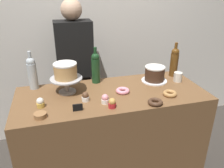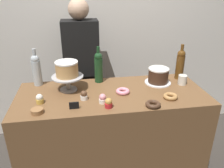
{
  "view_description": "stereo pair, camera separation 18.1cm",
  "coord_description": "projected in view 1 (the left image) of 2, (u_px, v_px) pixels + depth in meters",
  "views": [
    {
      "loc": [
        -0.44,
        -1.59,
        1.72
      ],
      "look_at": [
        0.0,
        0.0,
        0.98
      ],
      "focal_mm": 36.06,
      "sensor_mm": 36.0,
      "label": 1
    },
    {
      "loc": [
        -0.26,
        -1.63,
        1.72
      ],
      "look_at": [
        0.0,
        0.0,
        0.98
      ],
      "focal_mm": 36.06,
      "sensor_mm": 36.0,
      "label": 2
    }
  ],
  "objects": [
    {
      "name": "donut_pink",
      "position": [
        123.0,
        91.0,
        1.84
      ],
      "size": [
        0.11,
        0.11,
        0.03
      ],
      "color": "pink",
      "rests_on": "display_counter"
    },
    {
      "name": "cookie_stack",
      "position": [
        40.0,
        115.0,
        1.5
      ],
      "size": [
        0.08,
        0.08,
        0.03
      ],
      "color": "olive",
      "rests_on": "display_counter"
    },
    {
      "name": "wine_bottle_clear",
      "position": [
        32.0,
        72.0,
        1.87
      ],
      "size": [
        0.08,
        0.08,
        0.33
      ],
      "color": "#B2BCC1",
      "rests_on": "display_counter"
    },
    {
      "name": "cake_stand_pedestal",
      "position": [
        67.0,
        82.0,
        1.82
      ],
      "size": [
        0.26,
        0.26,
        0.13
      ],
      "color": "#B2B2B7",
      "rests_on": "display_counter"
    },
    {
      "name": "silver_serving_platter",
      "position": [
        154.0,
        81.0,
        2.07
      ],
      "size": [
        0.23,
        0.23,
        0.01
      ],
      "color": "white",
      "rests_on": "display_counter"
    },
    {
      "name": "cupcake_caramel",
      "position": [
        112.0,
        103.0,
        1.61
      ],
      "size": [
        0.06,
        0.06,
        0.07
      ],
      "color": "red",
      "rests_on": "display_counter"
    },
    {
      "name": "barista_figure",
      "position": [
        76.0,
        75.0,
        2.36
      ],
      "size": [
        0.36,
        0.22,
        1.6
      ],
      "color": "black",
      "rests_on": "ground_plane"
    },
    {
      "name": "donut_maple",
      "position": [
        170.0,
        94.0,
        1.8
      ],
      "size": [
        0.11,
        0.11,
        0.03
      ],
      "color": "#B27F47",
      "rests_on": "display_counter"
    },
    {
      "name": "cupcake_vanilla",
      "position": [
        40.0,
        103.0,
        1.62
      ],
      "size": [
        0.06,
        0.06,
        0.07
      ],
      "color": "gold",
      "rests_on": "display_counter"
    },
    {
      "name": "white_layer_cake",
      "position": [
        65.0,
        71.0,
        1.78
      ],
      "size": [
        0.18,
        0.18,
        0.12
      ],
      "color": "tan",
      "rests_on": "cake_stand_pedestal"
    },
    {
      "name": "display_counter",
      "position": [
        112.0,
        138.0,
        2.03
      ],
      "size": [
        1.55,
        0.65,
        0.9
      ],
      "color": "brown",
      "rests_on": "ground_plane"
    },
    {
      "name": "back_wall",
      "position": [
        90.0,
        25.0,
        2.47
      ],
      "size": [
        6.0,
        0.05,
        2.6
      ],
      "color": "silver",
      "rests_on": "ground_plane"
    },
    {
      "name": "price_sign_chalkboard",
      "position": [
        78.0,
        107.0,
        1.58
      ],
      "size": [
        0.07,
        0.01,
        0.05
      ],
      "color": "black",
      "rests_on": "display_counter"
    },
    {
      "name": "chocolate_round_cake",
      "position": [
        155.0,
        73.0,
        2.04
      ],
      "size": [
        0.18,
        0.18,
        0.13
      ],
      "color": "#3D2619",
      "rests_on": "silver_serving_platter"
    },
    {
      "name": "coffee_cup_ceramic",
      "position": [
        178.0,
        77.0,
        2.05
      ],
      "size": [
        0.08,
        0.08,
        0.08
      ],
      "color": "silver",
      "rests_on": "display_counter"
    },
    {
      "name": "cupcake_chocolate",
      "position": [
        85.0,
        97.0,
        1.71
      ],
      "size": [
        0.06,
        0.06,
        0.07
      ],
      "color": "white",
      "rests_on": "display_counter"
    },
    {
      "name": "donut_chocolate",
      "position": [
        155.0,
        102.0,
        1.67
      ],
      "size": [
        0.11,
        0.11,
        0.03
      ],
      "color": "#472D1E",
      "rests_on": "display_counter"
    },
    {
      "name": "wine_bottle_green",
      "position": [
        96.0,
        67.0,
        1.99
      ],
      "size": [
        0.08,
        0.08,
        0.33
      ],
      "color": "#193D1E",
      "rests_on": "display_counter"
    },
    {
      "name": "wine_bottle_amber",
      "position": [
        174.0,
        61.0,
        2.13
      ],
      "size": [
        0.08,
        0.08,
        0.33
      ],
      "color": "#5B3814",
      "rests_on": "display_counter"
    },
    {
      "name": "cupcake_strawberry",
      "position": [
        105.0,
        99.0,
        1.67
      ],
      "size": [
        0.06,
        0.06,
        0.07
      ],
      "color": "white",
      "rests_on": "display_counter"
    }
  ]
}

